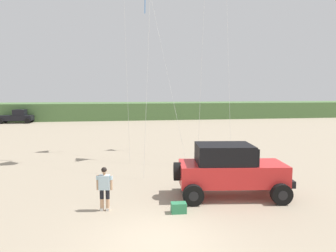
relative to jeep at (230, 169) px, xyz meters
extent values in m
plane|color=gray|center=(-3.52, -3.37, -1.20)|extent=(220.00, 220.00, 0.00)
cube|color=#4C703D|center=(2.07, 41.97, 0.16)|extent=(90.00, 9.37, 2.72)
cube|color=red|center=(0.07, -0.01, -0.19)|extent=(4.61, 2.43, 0.90)
cube|color=red|center=(1.70, -0.24, 0.18)|extent=(1.32, 1.83, 0.12)
cube|color=black|center=(-0.28, 0.04, 0.66)|extent=(2.52, 2.06, 0.80)
cube|color=black|center=(0.91, -0.13, 0.62)|extent=(0.33, 1.67, 0.72)
cube|color=black|center=(2.33, -0.33, -0.46)|extent=(0.45, 1.81, 0.28)
cylinder|color=black|center=(-2.23, 0.31, -0.09)|extent=(0.40, 0.81, 0.77)
cylinder|color=black|center=(1.94, 0.77, -0.78)|extent=(0.87, 0.41, 0.84)
cylinder|color=black|center=(1.94, 0.77, -0.78)|extent=(0.42, 0.37, 0.38)
cylinder|color=black|center=(1.66, -1.27, -0.78)|extent=(0.87, 0.41, 0.84)
cylinder|color=black|center=(1.66, -1.27, -0.78)|extent=(0.42, 0.37, 0.38)
cylinder|color=black|center=(-1.52, 1.25, -0.78)|extent=(0.87, 0.41, 0.84)
cylinder|color=black|center=(-1.52, 1.25, -0.78)|extent=(0.42, 0.37, 0.38)
cylinder|color=black|center=(-1.81, -0.79, -0.78)|extent=(0.87, 0.41, 0.84)
cylinder|color=black|center=(-1.81, -0.79, -0.78)|extent=(0.42, 0.37, 0.38)
cylinder|color=tan|center=(-5.32, -0.71, -0.95)|extent=(0.14, 0.14, 0.49)
cylinder|color=black|center=(-5.32, -0.71, -0.56)|extent=(0.15, 0.15, 0.36)
cube|color=silver|center=(-5.31, -0.67, -1.15)|extent=(0.15, 0.28, 0.10)
cylinder|color=tan|center=(-5.10, -0.75, -0.95)|extent=(0.14, 0.14, 0.49)
cylinder|color=black|center=(-5.10, -0.75, -0.56)|extent=(0.15, 0.15, 0.36)
cube|color=silver|center=(-5.09, -0.71, -1.15)|extent=(0.15, 0.28, 0.10)
cube|color=silver|center=(-5.21, -0.73, -0.11)|extent=(0.44, 0.33, 0.54)
cylinder|color=tan|center=(-5.46, -0.69, -0.12)|extent=(0.09, 0.09, 0.56)
cylinder|color=silver|center=(-5.46, -0.69, 0.07)|extent=(0.11, 0.11, 0.16)
cylinder|color=tan|center=(-4.96, -0.78, -0.12)|extent=(0.09, 0.09, 0.56)
cylinder|color=silver|center=(-4.96, -0.78, 0.07)|extent=(0.11, 0.11, 0.16)
cylinder|color=tan|center=(-5.21, -0.73, 0.20)|extent=(0.10, 0.10, 0.08)
sphere|color=tan|center=(-5.21, -0.73, 0.34)|extent=(0.21, 0.21, 0.21)
sphere|color=black|center=(-5.21, -0.75, 0.36)|extent=(0.21, 0.21, 0.21)
cube|color=#2D7F51|center=(-2.52, -1.41, -1.01)|extent=(0.58, 0.39, 0.38)
cube|color=black|center=(-19.10, 36.15, -0.44)|extent=(4.63, 1.96, 0.76)
cube|color=black|center=(-18.55, 36.14, 0.36)|extent=(1.62, 1.82, 0.84)
cylinder|color=black|center=(-17.23, 37.17, -0.82)|extent=(0.76, 0.27, 0.76)
cylinder|color=black|center=(-17.26, 35.07, -0.82)|extent=(0.76, 0.27, 0.76)
cylinder|color=black|center=(-20.93, 37.22, -0.82)|extent=(0.76, 0.27, 0.76)
cylinder|color=black|center=(-20.96, 35.12, -0.82)|extent=(0.76, 0.27, 0.76)
cylinder|color=silver|center=(2.86, 8.21, 5.80)|extent=(1.22, 5.00, 13.90)
cylinder|color=silver|center=(-4.04, 7.70, 5.74)|extent=(0.28, 1.36, 13.78)
cylinder|color=silver|center=(-1.44, 8.35, 5.10)|extent=(1.86, 5.10, 12.50)
cylinder|color=silver|center=(0.50, 6.37, 5.36)|extent=(1.18, 2.75, 13.01)
cylinder|color=silver|center=(-2.86, 5.30, 6.35)|extent=(1.09, 4.29, 15.00)
camera|label=1|loc=(-4.76, -12.28, 3.21)|focal=33.30mm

